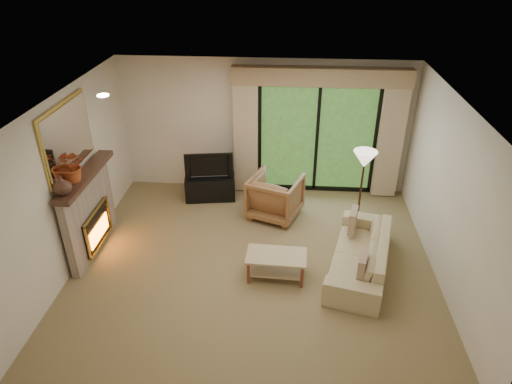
# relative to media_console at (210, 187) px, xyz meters

# --- Properties ---
(floor) EXTENTS (5.50, 5.50, 0.00)m
(floor) POSITION_rel_media_console_xyz_m (1.02, -1.95, -0.24)
(floor) COLOR olive
(floor) RESTS_ON ground
(ceiling) EXTENTS (5.50, 5.50, 0.00)m
(ceiling) POSITION_rel_media_console_xyz_m (1.02, -1.95, 2.36)
(ceiling) COLOR silver
(ceiling) RESTS_ON ground
(wall_back) EXTENTS (5.00, 0.00, 5.00)m
(wall_back) POSITION_rel_media_console_xyz_m (1.02, 0.55, 1.06)
(wall_back) COLOR beige
(wall_back) RESTS_ON ground
(wall_front) EXTENTS (5.00, 0.00, 5.00)m
(wall_front) POSITION_rel_media_console_xyz_m (1.02, -4.45, 1.06)
(wall_front) COLOR beige
(wall_front) RESTS_ON ground
(wall_left) EXTENTS (0.00, 5.00, 5.00)m
(wall_left) POSITION_rel_media_console_xyz_m (-1.73, -1.95, 1.06)
(wall_left) COLOR beige
(wall_left) RESTS_ON ground
(wall_right) EXTENTS (0.00, 5.00, 5.00)m
(wall_right) POSITION_rel_media_console_xyz_m (3.77, -1.95, 1.06)
(wall_right) COLOR beige
(wall_right) RESTS_ON ground
(fireplace) EXTENTS (0.24, 1.70, 1.37)m
(fireplace) POSITION_rel_media_console_xyz_m (-1.61, -1.75, 0.45)
(fireplace) COLOR gray
(fireplace) RESTS_ON floor
(mirror) EXTENTS (0.07, 1.45, 1.02)m
(mirror) POSITION_rel_media_console_xyz_m (-1.70, -1.75, 1.71)
(mirror) COLOR gold
(mirror) RESTS_ON wall_left
(sliding_door) EXTENTS (2.26, 0.10, 2.16)m
(sliding_door) POSITION_rel_media_console_xyz_m (2.02, 0.50, 0.86)
(sliding_door) COLOR black
(sliding_door) RESTS_ON floor
(curtain_left) EXTENTS (0.45, 0.18, 2.35)m
(curtain_left) POSITION_rel_media_console_xyz_m (0.67, 0.39, 0.96)
(curtain_left) COLOR tan
(curtain_left) RESTS_ON floor
(curtain_right) EXTENTS (0.45, 0.18, 2.35)m
(curtain_right) POSITION_rel_media_console_xyz_m (3.37, 0.39, 0.96)
(curtain_right) COLOR tan
(curtain_right) RESTS_ON floor
(cornice) EXTENTS (3.20, 0.24, 0.32)m
(cornice) POSITION_rel_media_console_xyz_m (2.02, 0.41, 2.08)
(cornice) COLOR #9A7C59
(cornice) RESTS_ON wall_back
(media_console) EXTENTS (1.00, 0.57, 0.47)m
(media_console) POSITION_rel_media_console_xyz_m (0.00, 0.00, 0.00)
(media_console) COLOR black
(media_console) RESTS_ON floor
(tv) EXTENTS (0.91, 0.25, 0.52)m
(tv) POSITION_rel_media_console_xyz_m (0.00, 0.00, 0.50)
(tv) COLOR black
(tv) RESTS_ON media_console
(armchair) EXTENTS (1.09, 1.11, 0.79)m
(armchair) POSITION_rel_media_console_xyz_m (1.28, -0.53, 0.16)
(armchair) COLOR brown
(armchair) RESTS_ON floor
(sofa) EXTENTS (1.25, 2.15, 0.59)m
(sofa) POSITION_rel_media_console_xyz_m (2.62, -1.98, 0.06)
(sofa) COLOR tan
(sofa) RESTS_ON floor
(pillow_near) EXTENTS (0.18, 0.39, 0.37)m
(pillow_near) POSITION_rel_media_console_xyz_m (2.56, -2.56, 0.27)
(pillow_near) COLOR brown
(pillow_near) RESTS_ON sofa
(pillow_far) EXTENTS (0.19, 0.39, 0.38)m
(pillow_far) POSITION_rel_media_console_xyz_m (2.56, -1.40, 0.27)
(pillow_far) COLOR brown
(pillow_far) RESTS_ON sofa
(coffee_table) EXTENTS (0.90, 0.52, 0.40)m
(coffee_table) POSITION_rel_media_console_xyz_m (1.36, -2.26, -0.04)
(coffee_table) COLOR tan
(coffee_table) RESTS_ON floor
(floor_lamp) EXTENTS (0.49, 0.49, 1.46)m
(floor_lamp) POSITION_rel_media_console_xyz_m (2.72, -0.82, 0.49)
(floor_lamp) COLOR beige
(floor_lamp) RESTS_ON floor
(vase) EXTENTS (0.34, 0.34, 0.28)m
(vase) POSITION_rel_media_console_xyz_m (-1.59, -2.39, 1.27)
(vase) COLOR #3E261B
(vase) RESTS_ON fireplace
(branches) EXTENTS (0.48, 0.42, 0.50)m
(branches) POSITION_rel_media_console_xyz_m (-1.59, -2.01, 1.38)
(branches) COLOR #A0401B
(branches) RESTS_ON fireplace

